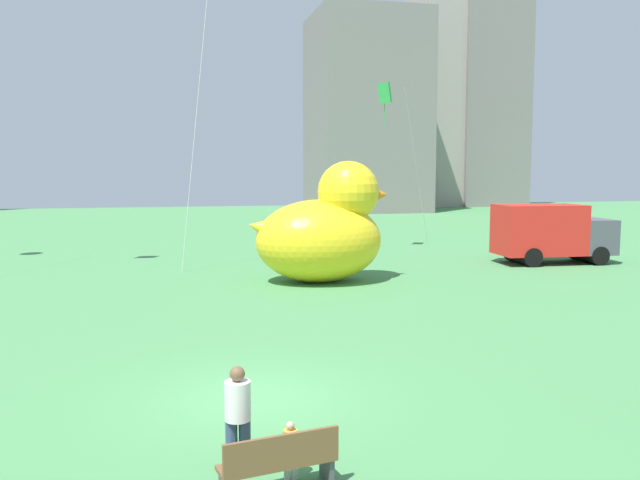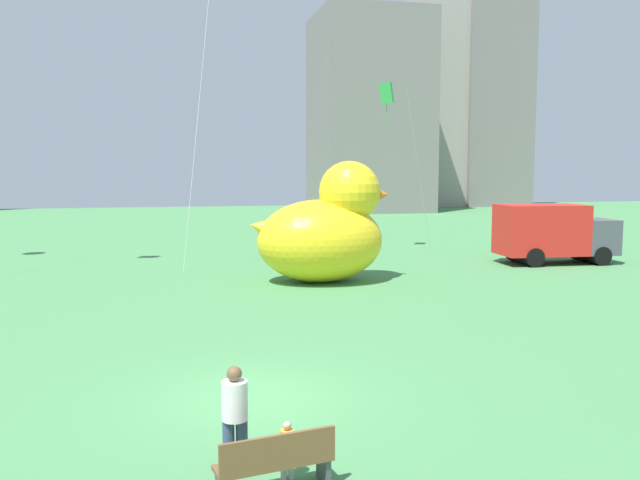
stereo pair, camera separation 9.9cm
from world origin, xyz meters
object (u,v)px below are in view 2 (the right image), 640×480
Objects in this scene: kite_green at (387,94)px; box_truck at (553,234)px; giant_inflatable_duck at (325,231)px; person_child at (287,448)px; park_bench at (276,461)px; person_adult at (235,413)px.

box_truck is at bearing -46.15° from kite_green.
kite_green is (5.65, 9.23, 6.56)m from giant_inflatable_duck.
box_truck is at bearing 49.64° from person_child.
park_bench is at bearing -130.18° from box_truck.
box_truck is (16.68, 19.75, 0.96)m from park_bench.
person_adult is 0.27× the size of giant_inflatable_duck.
kite_green is at bearing 66.86° from person_adult.
person_child is 25.42m from box_truck.
box_truck is (16.45, 19.36, 0.95)m from person_child.
kite_green reaches higher than giant_inflatable_duck.
giant_inflatable_duck is at bearing 72.15° from person_adult.
kite_green reaches higher than person_adult.
person_child is 0.15× the size of giant_inflatable_duck.
box_truck is (17.16, 18.89, 0.55)m from person_adult.
park_bench is 0.31× the size of box_truck.
giant_inflatable_duck is 12.26m from box_truck.
box_truck reaches higher than person_adult.
giant_inflatable_duck reaches higher than person_child.
box_truck reaches higher than person_child.
box_truck is at bearing 47.75° from person_adult.
giant_inflatable_duck is at bearing -167.32° from box_truck.
giant_inflatable_duck reaches higher than box_truck.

